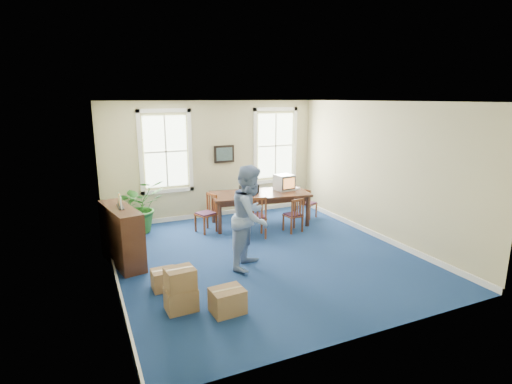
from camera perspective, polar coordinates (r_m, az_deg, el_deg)
name	(u,v)px	position (r m, az deg, el deg)	size (l,w,h in m)	color
floor	(263,255)	(8.59, 1.04, -9.05)	(6.50, 6.50, 0.00)	navy
ceiling	(264,101)	(7.94, 1.14, 12.81)	(6.50, 6.50, 0.00)	white
wall_back	(213,160)	(11.10, -6.11, 4.59)	(6.50, 6.50, 0.00)	#BCB385
wall_front	(369,229)	(5.46, 15.86, -5.04)	(6.50, 6.50, 0.00)	#BCB385
wall_left	(107,197)	(7.39, -20.47, -0.61)	(6.50, 6.50, 0.00)	#BCB385
wall_right	(380,171)	(9.76, 17.25, 2.87)	(6.50, 6.50, 0.00)	#BCB385
baseboard_back	(215,214)	(11.40, -5.87, -3.09)	(6.00, 0.04, 0.12)	white
baseboard_left	(116,278)	(7.88, -19.32, -11.53)	(0.04, 6.50, 0.12)	white
baseboard_right	(374,234)	(10.12, 16.52, -5.74)	(0.04, 6.50, 0.12)	white
window_left	(166,152)	(10.71, -12.76, 5.65)	(1.40, 0.12, 2.20)	white
window_right	(275,146)	(11.76, 2.77, 6.62)	(1.40, 0.12, 2.20)	white
wall_picture	(224,154)	(11.12, -4.57, 5.43)	(0.58, 0.06, 0.48)	black
conference_table	(260,209)	(10.50, 0.56, -2.39)	(2.51, 1.14, 0.86)	#452619
crt_tv	(284,182)	(10.72, 4.05, 1.40)	(0.45, 0.50, 0.41)	#B7B7BC
game_console	(296,188)	(10.87, 5.76, 0.54)	(0.14, 0.18, 0.04)	white
equipment_bag	(249,189)	(10.30, -1.00, 0.40)	(0.44, 0.29, 0.22)	black
chair_near_left	(255,216)	(9.52, -0.09, -3.49)	(0.46, 0.46, 1.03)	brown
chair_near_right	(293,215)	(9.99, 5.30, -3.22)	(0.39, 0.39, 0.87)	brown
chair_end_left	(206,213)	(9.98, -7.21, -3.05)	(0.43, 0.43, 0.95)	brown
chair_end_right	(308,203)	(11.18, 7.49, -1.56)	(0.38, 0.38, 0.84)	brown
man	(251,217)	(7.76, -0.75, -3.56)	(0.99, 0.77, 2.03)	#7B96C5
credenza	(122,234)	(8.48, -18.66, -5.65)	(0.45, 1.57, 1.23)	#452619
brochure_rack	(120,197)	(8.28, -18.89, -0.72)	(0.11, 0.60, 0.27)	#99999E
potted_plant	(139,206)	(10.26, -16.35, -1.96)	(1.19, 1.04, 1.32)	#205A1C
cardboard_boxes	(191,284)	(6.64, -9.34, -12.79)	(1.28, 1.28, 0.73)	#9F774E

